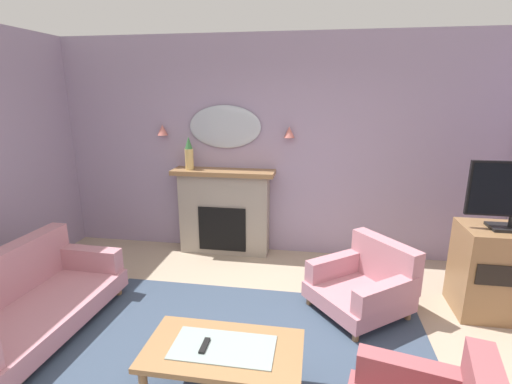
{
  "coord_description": "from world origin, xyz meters",
  "views": [
    {
      "loc": [
        0.54,
        -2.33,
        2.16
      ],
      "look_at": [
        -0.06,
        1.34,
        1.16
      ],
      "focal_mm": 26.27,
      "sensor_mm": 36.0,
      "label": 1
    }
  ],
  "objects_px": {
    "fireplace": "(224,213)",
    "mantel_vase_centre": "(189,154)",
    "floral_couch": "(24,302)",
    "tv_cabinet": "(500,272)",
    "wall_sconce_right": "(289,132)",
    "tv_remote": "(205,346)",
    "armchair_by_coffee_table": "(366,282)",
    "coffee_table": "(223,354)",
    "wall_mirror": "(225,127)",
    "wall_sconce_left": "(162,130)"
  },
  "relations": [
    {
      "from": "wall_sconce_left",
      "to": "floral_couch",
      "type": "xyz_separation_m",
      "value": [
        -0.51,
        -2.16,
        -1.34
      ]
    },
    {
      "from": "armchair_by_coffee_table",
      "to": "wall_sconce_right",
      "type": "bearing_deg",
      "value": 125.3
    },
    {
      "from": "wall_sconce_left",
      "to": "tv_remote",
      "type": "bearing_deg",
      "value": -63.1
    },
    {
      "from": "mantel_vase_centre",
      "to": "tv_remote",
      "type": "height_order",
      "value": "mantel_vase_centre"
    },
    {
      "from": "floral_couch",
      "to": "tv_cabinet",
      "type": "distance_m",
      "value": 4.52
    },
    {
      "from": "fireplace",
      "to": "armchair_by_coffee_table",
      "type": "xyz_separation_m",
      "value": [
        1.75,
        -1.17,
        -0.27
      ]
    },
    {
      "from": "fireplace",
      "to": "mantel_vase_centre",
      "type": "distance_m",
      "value": 0.91
    },
    {
      "from": "mantel_vase_centre",
      "to": "wall_mirror",
      "type": "bearing_deg",
      "value": 20.7
    },
    {
      "from": "mantel_vase_centre",
      "to": "coffee_table",
      "type": "distance_m",
      "value": 2.9
    },
    {
      "from": "wall_sconce_right",
      "to": "fireplace",
      "type": "bearing_deg",
      "value": -173.84
    },
    {
      "from": "tv_cabinet",
      "to": "wall_mirror",
      "type": "bearing_deg",
      "value": 159.19
    },
    {
      "from": "wall_sconce_right",
      "to": "tv_cabinet",
      "type": "xyz_separation_m",
      "value": [
        2.18,
        -1.1,
        -1.21
      ]
    },
    {
      "from": "wall_sconce_left",
      "to": "tv_remote",
      "type": "height_order",
      "value": "wall_sconce_left"
    },
    {
      "from": "coffee_table",
      "to": "tv_cabinet",
      "type": "bearing_deg",
      "value": 32.28
    },
    {
      "from": "wall_mirror",
      "to": "tv_cabinet",
      "type": "height_order",
      "value": "wall_mirror"
    },
    {
      "from": "wall_sconce_right",
      "to": "coffee_table",
      "type": "height_order",
      "value": "wall_sconce_right"
    },
    {
      "from": "mantel_vase_centre",
      "to": "armchair_by_coffee_table",
      "type": "xyz_separation_m",
      "value": [
        2.2,
        -1.14,
        -1.06
      ]
    },
    {
      "from": "wall_sconce_right",
      "to": "tv_remote",
      "type": "bearing_deg",
      "value": -97.68
    },
    {
      "from": "wall_sconce_right",
      "to": "wall_mirror",
      "type": "bearing_deg",
      "value": 176.63
    },
    {
      "from": "wall_sconce_left",
      "to": "wall_sconce_right",
      "type": "height_order",
      "value": "same"
    },
    {
      "from": "fireplace",
      "to": "wall_sconce_right",
      "type": "relative_size",
      "value": 9.71
    },
    {
      "from": "coffee_table",
      "to": "tv_cabinet",
      "type": "distance_m",
      "value": 2.86
    },
    {
      "from": "fireplace",
      "to": "tv_cabinet",
      "type": "relative_size",
      "value": 1.51
    },
    {
      "from": "mantel_vase_centre",
      "to": "wall_sconce_right",
      "type": "xyz_separation_m",
      "value": [
        1.3,
        0.12,
        0.29
      ]
    },
    {
      "from": "mantel_vase_centre",
      "to": "wall_sconce_left",
      "type": "relative_size",
      "value": 3.1
    },
    {
      "from": "wall_mirror",
      "to": "floral_couch",
      "type": "height_order",
      "value": "wall_mirror"
    },
    {
      "from": "fireplace",
      "to": "wall_sconce_right",
      "type": "xyz_separation_m",
      "value": [
        0.85,
        0.09,
        1.09
      ]
    },
    {
      "from": "wall_sconce_right",
      "to": "coffee_table",
      "type": "distance_m",
      "value": 2.93
    },
    {
      "from": "wall_sconce_left",
      "to": "floral_couch",
      "type": "relative_size",
      "value": 0.08
    },
    {
      "from": "wall_mirror",
      "to": "tv_remote",
      "type": "height_order",
      "value": "wall_mirror"
    },
    {
      "from": "fireplace",
      "to": "tv_cabinet",
      "type": "distance_m",
      "value": 3.2
    },
    {
      "from": "floral_couch",
      "to": "fireplace",
      "type": "bearing_deg",
      "value": 56.71
    },
    {
      "from": "tv_remote",
      "to": "floral_couch",
      "type": "height_order",
      "value": "floral_couch"
    },
    {
      "from": "fireplace",
      "to": "wall_sconce_left",
      "type": "relative_size",
      "value": 9.71
    },
    {
      "from": "tv_cabinet",
      "to": "fireplace",
      "type": "bearing_deg",
      "value": 161.56
    },
    {
      "from": "coffee_table",
      "to": "wall_sconce_right",
      "type": "bearing_deg",
      "value": 85.02
    },
    {
      "from": "wall_mirror",
      "to": "tv_cabinet",
      "type": "bearing_deg",
      "value": -20.81
    },
    {
      "from": "wall_sconce_left",
      "to": "tv_remote",
      "type": "distance_m",
      "value": 3.21
    },
    {
      "from": "wall_mirror",
      "to": "fireplace",
      "type": "bearing_deg",
      "value": -90.0
    },
    {
      "from": "mantel_vase_centre",
      "to": "tv_remote",
      "type": "bearing_deg",
      "value": -69.54
    },
    {
      "from": "wall_sconce_left",
      "to": "tv_cabinet",
      "type": "relative_size",
      "value": 0.16
    },
    {
      "from": "tv_remote",
      "to": "mantel_vase_centre",
      "type": "bearing_deg",
      "value": 110.46
    },
    {
      "from": "fireplace",
      "to": "mantel_vase_centre",
      "type": "bearing_deg",
      "value": -176.4
    },
    {
      "from": "wall_sconce_right",
      "to": "tv_cabinet",
      "type": "distance_m",
      "value": 2.73
    },
    {
      "from": "wall_sconce_right",
      "to": "coffee_table",
      "type": "xyz_separation_m",
      "value": [
        -0.23,
        -2.63,
        -1.28
      ]
    },
    {
      "from": "wall_sconce_right",
      "to": "tv_remote",
      "type": "xyz_separation_m",
      "value": [
        -0.36,
        -2.65,
        -1.21
      ]
    },
    {
      "from": "mantel_vase_centre",
      "to": "wall_mirror",
      "type": "xyz_separation_m",
      "value": [
        0.45,
        0.17,
        0.34
      ]
    },
    {
      "from": "floral_couch",
      "to": "tv_cabinet",
      "type": "relative_size",
      "value": 1.94
    },
    {
      "from": "mantel_vase_centre",
      "to": "wall_sconce_left",
      "type": "distance_m",
      "value": 0.51
    },
    {
      "from": "wall_sconce_left",
      "to": "floral_couch",
      "type": "height_order",
      "value": "wall_sconce_left"
    }
  ]
}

